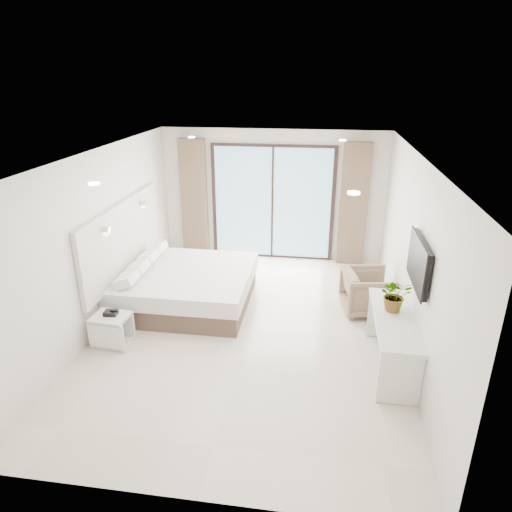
# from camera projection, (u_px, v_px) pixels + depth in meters

# --- Properties ---
(ground) EXTENTS (6.20, 6.20, 0.00)m
(ground) POSITION_uv_depth(u_px,v_px,m) (249.00, 329.00, 7.12)
(ground) COLOR beige
(ground) RESTS_ON ground
(room_shell) EXTENTS (4.62, 6.22, 2.72)m
(room_shell) POSITION_uv_depth(u_px,v_px,m) (245.00, 217.00, 7.30)
(room_shell) COLOR silver
(room_shell) RESTS_ON ground
(bed) EXTENTS (2.18, 2.07, 0.75)m
(bed) POSITION_uv_depth(u_px,v_px,m) (186.00, 286.00, 7.82)
(bed) COLOR brown
(bed) RESTS_ON ground
(nightstand) EXTENTS (0.55, 0.46, 0.47)m
(nightstand) POSITION_uv_depth(u_px,v_px,m) (112.00, 330.00, 6.66)
(nightstand) COLOR silver
(nightstand) RESTS_ON ground
(phone) EXTENTS (0.20, 0.16, 0.06)m
(phone) POSITION_uv_depth(u_px,v_px,m) (111.00, 313.00, 6.59)
(phone) COLOR black
(phone) RESTS_ON nightstand
(console_desk) EXTENTS (0.53, 1.69, 0.77)m
(console_desk) POSITION_uv_depth(u_px,v_px,m) (393.00, 330.00, 6.02)
(console_desk) COLOR silver
(console_desk) RESTS_ON ground
(plant) EXTENTS (0.46, 0.50, 0.35)m
(plant) POSITION_uv_depth(u_px,v_px,m) (395.00, 298.00, 6.05)
(plant) COLOR #33662D
(plant) RESTS_ON console_desk
(armchair) EXTENTS (0.84, 0.88, 0.79)m
(armchair) POSITION_uv_depth(u_px,v_px,m) (368.00, 290.00, 7.53)
(armchair) COLOR #8B725B
(armchair) RESTS_ON ground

